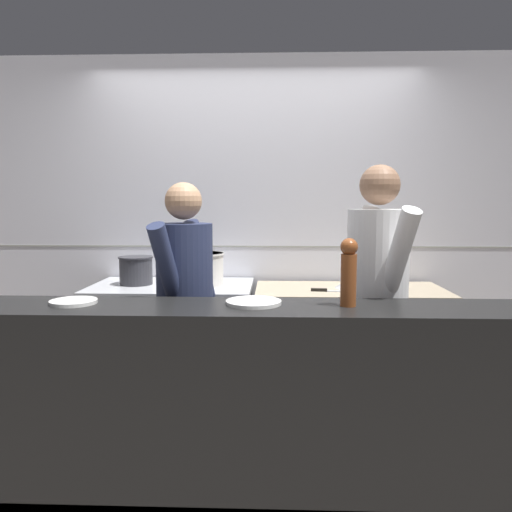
{
  "coord_description": "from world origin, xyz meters",
  "views": [
    {
      "loc": [
        0.15,
        -2.55,
        1.5
      ],
      "look_at": [
        0.03,
        0.62,
        1.15
      ],
      "focal_mm": 35.0,
      "sensor_mm": 36.0,
      "label": 1
    }
  ],
  "objects": [
    {
      "name": "sauce_pot",
      "position": [
        -0.35,
        0.92,
        1.03
      ],
      "size": [
        0.3,
        0.3,
        0.23
      ],
      "color": "beige",
      "rests_on": "oven_range"
    },
    {
      "name": "plated_dish_main",
      "position": [
        -0.84,
        -0.16,
        1.0
      ],
      "size": [
        0.23,
        0.23,
        0.02
      ],
      "color": "white",
      "rests_on": "pass_counter"
    },
    {
      "name": "chef_head_cook",
      "position": [
        -0.37,
        0.29,
        0.89
      ],
      "size": [
        0.41,
        0.69,
        1.61
      ],
      "rotation": [
        0.0,
        0.0,
        -0.32
      ],
      "color": "black",
      "rests_on": "ground_plane"
    },
    {
      "name": "oven_range",
      "position": [
        -0.58,
        0.93,
        0.45
      ],
      "size": [
        1.14,
        0.71,
        0.91
      ],
      "color": "#232326",
      "rests_on": "ground_plane"
    },
    {
      "name": "plated_dish_appetiser",
      "position": [
        0.05,
        -0.14,
        1.0
      ],
      "size": [
        0.27,
        0.27,
        0.02
      ],
      "color": "white",
      "rests_on": "pass_counter"
    },
    {
      "name": "mixing_bowl_steel",
      "position": [
        0.72,
        0.96,
        0.93
      ],
      "size": [
        0.27,
        0.27,
        0.08
      ],
      "color": "#B7BABF",
      "rests_on": "prep_counter"
    },
    {
      "name": "chef_sous",
      "position": [
        0.73,
        0.27,
        0.95
      ],
      "size": [
        0.44,
        0.73,
        1.7
      ],
      "rotation": [
        0.0,
        0.0,
        0.32
      ],
      "color": "black",
      "rests_on": "ground_plane"
    },
    {
      "name": "wall_back_tiled",
      "position": [
        0.0,
        1.33,
        1.3
      ],
      "size": [
        8.0,
        0.06,
        2.6
      ],
      "color": "silver",
      "rests_on": "ground_plane"
    },
    {
      "name": "prep_counter",
      "position": [
        0.68,
        0.93,
        0.44
      ],
      "size": [
        1.32,
        0.65,
        0.89
      ],
      "color": "gray",
      "rests_on": "ground_plane"
    },
    {
      "name": "chefs_knife",
      "position": [
        0.56,
        0.81,
        0.89
      ],
      "size": [
        0.39,
        0.06,
        0.02
      ],
      "color": "#B7BABF",
      "rests_on": "prep_counter"
    },
    {
      "name": "pepper_mill",
      "position": [
        0.51,
        -0.17,
        1.17
      ],
      "size": [
        0.08,
        0.08,
        0.33
      ],
      "color": "brown",
      "rests_on": "pass_counter"
    },
    {
      "name": "stock_pot",
      "position": [
        -0.84,
        0.94,
        1.01
      ],
      "size": [
        0.24,
        0.24,
        0.2
      ],
      "color": "#2D2D33",
      "rests_on": "oven_range"
    },
    {
      "name": "ground_plane",
      "position": [
        0.0,
        0.0,
        0.0
      ],
      "size": [
        14.0,
        14.0,
        0.0
      ],
      "primitive_type": "plane",
      "color": "#6B6056"
    },
    {
      "name": "pass_counter",
      "position": [
        0.11,
        -0.19,
        0.49
      ],
      "size": [
        2.92,
        0.45,
        1.0
      ],
      "color": "black",
      "rests_on": "ground_plane"
    }
  ]
}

